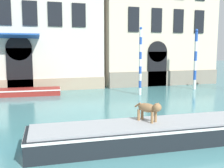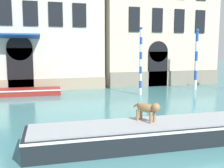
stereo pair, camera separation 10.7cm
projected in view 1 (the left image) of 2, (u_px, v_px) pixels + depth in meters
The scene contains 6 objects.
palazzo_right at pixel (152, 7), 24.70m from camera, with size 10.30×6.13×14.20m.
boat_foreground at pixel (146, 133), 8.70m from camera, with size 7.82×2.08×0.73m.
dog_on_deck at pixel (149, 108), 8.75m from camera, with size 0.66×0.92×0.69m.
boat_moored_near_palazzo at pixel (22, 92), 17.96m from camera, with size 5.28×1.85×0.45m.
mooring_pole_0 at pixel (195, 59), 20.45m from camera, with size 0.23×0.23×4.70m.
mooring_pole_2 at pixel (140, 61), 17.86m from camera, with size 0.19×0.19×4.63m.
Camera 1 is at (-1.40, -1.19, 3.14)m, focal length 42.00 mm.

